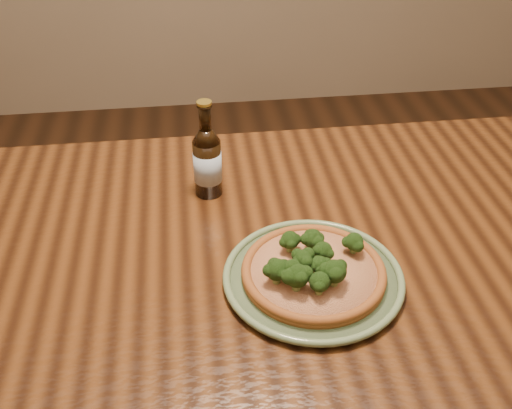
{
  "coord_description": "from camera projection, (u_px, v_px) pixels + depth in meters",
  "views": [
    {
      "loc": [
        -0.16,
        -0.79,
        1.5
      ],
      "look_at": [
        -0.05,
        0.14,
        0.82
      ],
      "focal_mm": 42.0,
      "sensor_mm": 36.0,
      "label": 1
    }
  ],
  "objects": [
    {
      "name": "plate",
      "position": [
        313.0,
        277.0,
        1.08
      ],
      "size": [
        0.33,
        0.33,
        0.02
      ],
      "rotation": [
        0.0,
        0.0,
        0.07
      ],
      "color": "#677E57",
      "rests_on": "table"
    },
    {
      "name": "table",
      "position": [
        281.0,
        278.0,
        1.23
      ],
      "size": [
        1.6,
        0.9,
        0.75
      ],
      "color": "#49270F",
      "rests_on": "ground"
    },
    {
      "name": "pizza",
      "position": [
        313.0,
        270.0,
        1.07
      ],
      "size": [
        0.26,
        0.26,
        0.07
      ],
      "rotation": [
        0.0,
        0.0,
        -0.43
      ],
      "color": "brown",
      "rests_on": "plate"
    },
    {
      "name": "beer_bottle",
      "position": [
        207.0,
        161.0,
        1.27
      ],
      "size": [
        0.06,
        0.06,
        0.22
      ],
      "rotation": [
        0.0,
        0.0,
        -0.29
      ],
      "color": "black",
      "rests_on": "table"
    }
  ]
}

